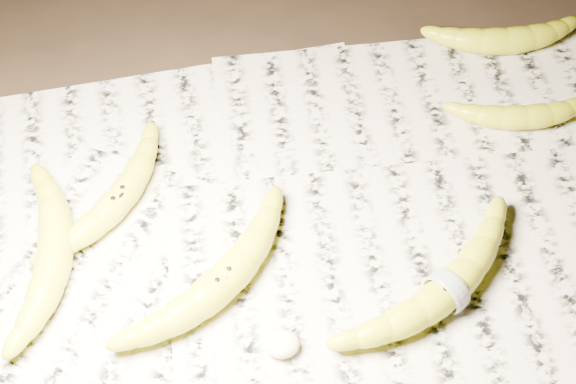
{
  "coord_description": "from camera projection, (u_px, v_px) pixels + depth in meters",
  "views": [
    {
      "loc": [
        -0.06,
        -0.5,
        0.76
      ],
      "look_at": [
        -0.01,
        0.03,
        0.05
      ],
      "focal_mm": 50.0,
      "sensor_mm": 36.0,
      "label": 1
    }
  ],
  "objects": [
    {
      "name": "banana_left_b",
      "position": [
        54.0,
        251.0,
        0.86
      ],
      "size": [
        0.07,
        0.21,
        0.04
      ],
      "primitive_type": null,
      "rotation": [
        0.0,
        0.0,
        1.53
      ],
      "color": "gold",
      "rests_on": "newspaper_patch"
    },
    {
      "name": "banana_upper_a",
      "position": [
        526.0,
        115.0,
        0.99
      ],
      "size": [
        0.17,
        0.05,
        0.03
      ],
      "primitive_type": null,
      "rotation": [
        0.0,
        0.0,
        -0.02
      ],
      "color": "gold",
      "rests_on": "newspaper_patch"
    },
    {
      "name": "banana_upper_b",
      "position": [
        506.0,
        39.0,
        1.07
      ],
      "size": [
        0.18,
        0.06,
        0.04
      ],
      "primitive_type": null,
      "rotation": [
        0.0,
        0.0,
        -0.01
      ],
      "color": "gold",
      "rests_on": "newspaper_patch"
    },
    {
      "name": "banana_center",
      "position": [
        222.0,
        281.0,
        0.84
      ],
      "size": [
        0.21,
        0.2,
        0.04
      ],
      "primitive_type": null,
      "rotation": [
        0.0,
        0.0,
        0.76
      ],
      "color": "gold",
      "rests_on": "newspaper_patch"
    },
    {
      "name": "ground",
      "position": [
        296.0,
        236.0,
        0.91
      ],
      "size": [
        3.0,
        3.0,
        0.0
      ],
      "primitive_type": "plane",
      "color": "black",
      "rests_on": "ground"
    },
    {
      "name": "flesh_chunk_c",
      "position": [
        385.0,
        324.0,
        0.83
      ],
      "size": [
        0.03,
        0.02,
        0.02
      ],
      "primitive_type": "ellipsoid",
      "color": "#F4EFBD",
      "rests_on": "newspaper_patch"
    },
    {
      "name": "banana_left_a",
      "position": [
        118.0,
        199.0,
        0.91
      ],
      "size": [
        0.16,
        0.19,
        0.03
      ],
      "primitive_type": null,
      "rotation": [
        0.0,
        0.0,
        0.96
      ],
      "color": "gold",
      "rests_on": "newspaper_patch"
    },
    {
      "name": "flesh_chunk_a",
      "position": [
        282.0,
        343.0,
        0.81
      ],
      "size": [
        0.04,
        0.03,
        0.02
      ],
      "primitive_type": "ellipsoid",
      "color": "#F4EFBD",
      "rests_on": "newspaper_patch"
    },
    {
      "name": "banana_taped",
      "position": [
        447.0,
        290.0,
        0.84
      ],
      "size": [
        0.23,
        0.19,
        0.04
      ],
      "primitive_type": null,
      "rotation": [
        0.0,
        0.0,
        0.63
      ],
      "color": "gold",
      "rests_on": "newspaper_patch"
    },
    {
      "name": "measuring_tape",
      "position": [
        447.0,
        290.0,
        0.84
      ],
      "size": [
        0.03,
        0.04,
        0.05
      ],
      "primitive_type": "torus",
      "rotation": [
        0.0,
        1.57,
        0.63
      ],
      "color": "white",
      "rests_on": "newspaper_patch"
    },
    {
      "name": "newspaper_patch",
      "position": [
        301.0,
        249.0,
        0.89
      ],
      "size": [
        0.9,
        0.7,
        0.01
      ],
      "primitive_type": "cube",
      "color": "beige",
      "rests_on": "ground"
    }
  ]
}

